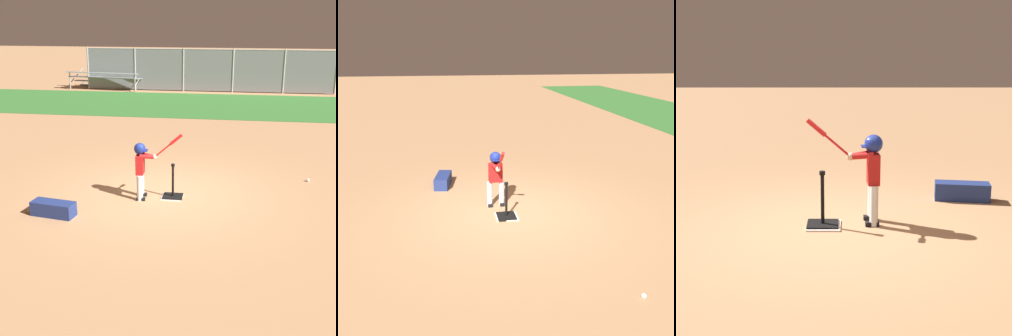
% 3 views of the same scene
% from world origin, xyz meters
% --- Properties ---
extents(ground_plane, '(90.00, 90.00, 0.00)m').
position_xyz_m(ground_plane, '(0.00, 0.00, 0.00)').
color(ground_plane, '#AD7F56').
extents(home_plate, '(0.44, 0.44, 0.02)m').
position_xyz_m(home_plate, '(0.17, -0.09, 0.01)').
color(home_plate, white).
rests_on(home_plate, ground_plane).
extents(batting_tee, '(0.41, 0.37, 0.74)m').
position_xyz_m(batting_tee, '(0.19, -0.10, 0.11)').
color(batting_tee, black).
rests_on(batting_tee, ground_plane).
extents(batter_child, '(0.99, 0.38, 1.41)m').
position_xyz_m(batter_child, '(-0.44, -0.22, 0.77)').
color(batter_child, silver).
rests_on(batter_child, ground_plane).
extents(baseball, '(0.07, 0.07, 0.07)m').
position_xyz_m(baseball, '(3.14, 1.32, 0.04)').
color(baseball, white).
rests_on(baseball, ground_plane).
extents(equipment_bag, '(0.88, 0.45, 0.28)m').
position_xyz_m(equipment_bag, '(-1.96, -1.34, 0.14)').
color(equipment_bag, navy).
rests_on(equipment_bag, ground_plane).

